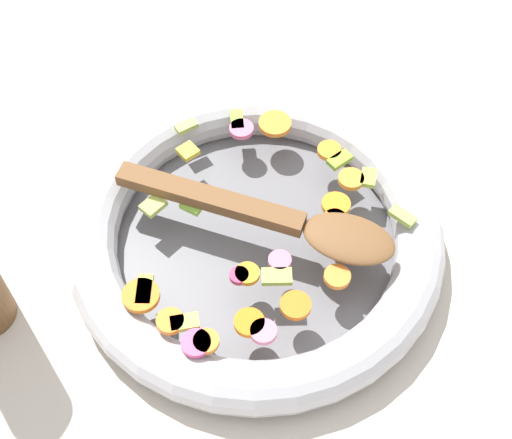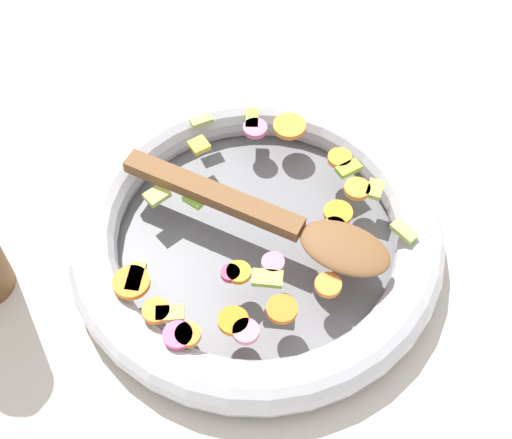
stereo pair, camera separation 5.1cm
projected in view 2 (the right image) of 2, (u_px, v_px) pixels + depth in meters
ground_plane at (256, 247)px, 0.75m from camera, size 4.00×4.00×0.00m
skillet at (256, 235)px, 0.73m from camera, size 0.38×0.38×0.05m
chopped_vegetables at (260, 235)px, 0.69m from camera, size 0.28×0.30×0.01m
wooden_spoon at (282, 222)px, 0.69m from camera, size 0.29×0.11×0.01m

